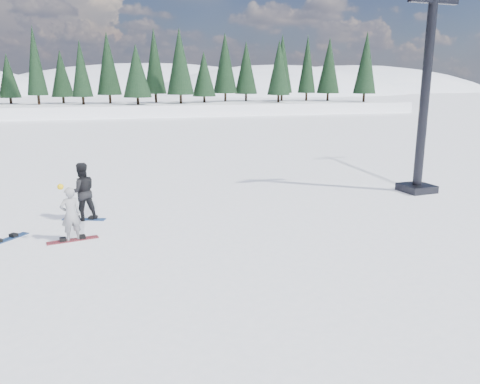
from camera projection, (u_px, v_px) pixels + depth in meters
name	position (u px, v px, depth m)	size (l,w,h in m)	color
ground	(83.00, 246.00, 13.75)	(420.00, 420.00, 0.00)	white
alpine_backdrop	(78.00, 127.00, 191.18)	(412.50, 227.00, 53.20)	white
lift_tower	(423.00, 112.00, 19.67)	(2.36, 1.38, 8.51)	black
snowboarder_woman	(70.00, 214.00, 14.04)	(0.72, 0.61, 1.81)	#97989C
snowboarder_man	(82.00, 192.00, 16.13)	(0.98, 0.77, 2.02)	black
snowboard_woman	(73.00, 240.00, 14.23)	(1.50, 0.28, 0.03)	maroon
snowboard_man	(84.00, 219.00, 16.37)	(1.50, 0.28, 0.03)	navy
snowboard_loose_a	(6.00, 240.00, 14.25)	(1.50, 0.28, 0.03)	navy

